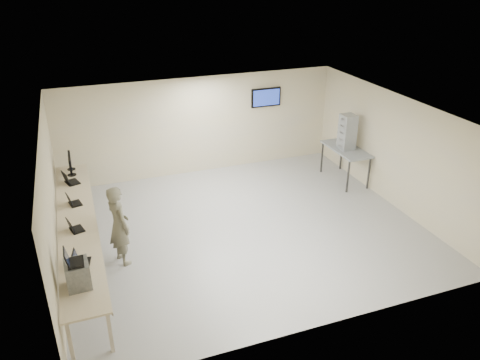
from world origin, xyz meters
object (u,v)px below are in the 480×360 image
object	(u,v)px
workbench	(78,224)
equipment_box	(78,274)
soldier	(119,225)
side_table	(346,151)

from	to	relation	value
workbench	equipment_box	distance (m)	2.18
soldier	equipment_box	bearing A→B (deg)	134.69
soldier	side_table	xyz separation A→B (m)	(6.41, 1.85, 0.03)
workbench	side_table	xyz separation A→B (m)	(7.19, 1.47, 0.07)
workbench	soldier	size ratio (longest dim) A/B	3.49
workbench	equipment_box	world-z (taller)	equipment_box
soldier	side_table	size ratio (longest dim) A/B	1.07
workbench	equipment_box	xyz separation A→B (m)	(-0.06, -2.16, 0.29)
equipment_box	soldier	distance (m)	1.99
equipment_box	side_table	bearing A→B (deg)	23.69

